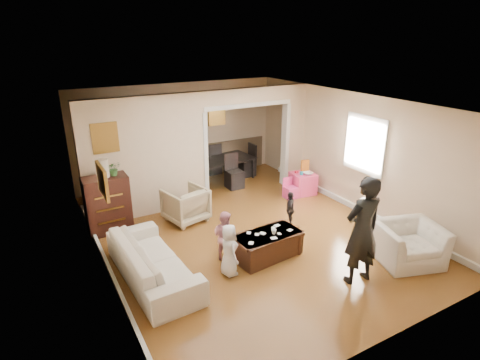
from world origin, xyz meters
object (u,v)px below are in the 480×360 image
play_table (303,183)px  child_toddler (290,209)px  dining_table (223,170)px  armchair_front (408,244)px  table_lamp (103,168)px  cyan_cup (301,173)px  sofa (153,260)px  adult_person (362,231)px  dresser (108,204)px  coffee_table (267,245)px  child_kneel_b (225,236)px  armchair_back (186,205)px  child_kneel_a (229,250)px  coffee_cup (274,232)px

play_table → child_toddler: child_toddler is taller
dining_table → child_toddler: 3.12m
armchair_front → table_lamp: table_lamp is taller
table_lamp → play_table: size_ratio=0.66×
cyan_cup → dining_table: size_ratio=0.05×
sofa → adult_person: bearing=-123.1°
sofa → play_table: (4.39, 1.70, -0.07)m
dresser → cyan_cup: bearing=-4.8°
dresser → table_lamp: bearing=0.0°
cyan_cup → coffee_table: bearing=-139.0°
sofa → child_kneel_b: 1.30m
armchair_back → child_toddler: (1.77, -1.31, 0.02)m
table_lamp → child_kneel_b: bearing=-53.5°
armchair_back → armchair_front: 4.39m
armchair_front → child_kneel_a: child_kneel_a is taller
adult_person → child_kneel_a: (-1.72, 1.18, -0.45)m
coffee_cup → cyan_cup: cyan_cup is taller
dresser → cyan_cup: size_ratio=14.56×
dresser → armchair_front: bearing=-40.9°
cyan_cup → armchair_front: bearing=-94.3°
armchair_front → play_table: 3.41m
dining_table → cyan_cup: bearing=-63.0°
coffee_table → coffee_cup: 0.29m
armchair_front → dresser: dresser is taller
sofa → coffee_cup: bearing=-103.6°
adult_person → child_kneel_b: bearing=-42.0°
dresser → play_table: bearing=-4.1°
sofa → armchair_back: bearing=-39.2°
dresser → child_kneel_a: 2.89m
armchair_front → cyan_cup: armchair_front is taller
sofa → table_lamp: 2.29m
armchair_front → table_lamp: size_ratio=2.93×
coffee_table → child_toddler: 1.30m
dresser → coffee_table: (2.24, -2.38, -0.36)m
dresser → adult_person: adult_person is taller
armchair_back → table_lamp: table_lamp is taller
child_kneel_a → child_kneel_b: child_kneel_b is taller
coffee_cup → cyan_cup: 3.01m
dresser → dining_table: bearing=24.0°
sofa → dresser: dresser is taller
dresser → sofa: bearing=-82.9°
coffee_table → play_table: (2.40, 2.05, 0.04)m
coffee_table → dining_table: bearing=74.2°
coffee_table → child_kneel_b: 0.80m
dresser → coffee_table: bearing=-46.7°
adult_person → child_kneel_a: bearing=-30.4°
child_kneel_a → child_kneel_b: size_ratio=0.98×
coffee_cup → child_kneel_b: (-0.80, 0.35, -0.03)m
play_table → sofa: bearing=-158.8°
adult_person → child_kneel_b: adult_person is taller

